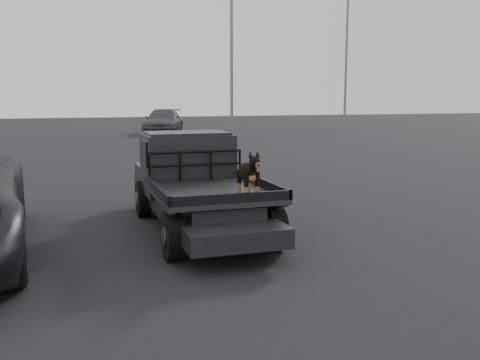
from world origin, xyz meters
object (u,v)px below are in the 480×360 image
object	(u,v)px
floodlight_mid	(231,3)
floodlight_far	(347,32)
flatbed_ute	(199,206)
dog	(248,176)
distant_car_b	(163,121)

from	to	relation	value
floodlight_mid	floodlight_far	size ratio (longest dim) A/B	1.08
flatbed_ute	floodlight_far	distance (m)	32.47
dog	distant_car_b	xyz separation A→B (m)	(3.81, 28.65, -0.46)
flatbed_ute	distant_car_b	bearing A→B (deg)	81.20
floodlight_mid	floodlight_far	world-z (taller)	floodlight_mid
dog	floodlight_far	world-z (taller)	floodlight_far
flatbed_ute	floodlight_mid	world-z (taller)	floodlight_mid
flatbed_ute	distant_car_b	world-z (taller)	distant_car_b
distant_car_b	floodlight_far	xyz separation A→B (m)	(13.63, -0.46, 6.39)
distant_car_b	floodlight_mid	xyz separation A→B (m)	(2.90, -6.34, 6.93)
flatbed_ute	distant_car_b	size ratio (longest dim) A/B	0.94
flatbed_ute	floodlight_mid	distance (m)	22.82
floodlight_far	dog	bearing A→B (deg)	-121.75
floodlight_mid	floodlight_far	distance (m)	12.24
dog	floodlight_mid	bearing A→B (deg)	73.26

